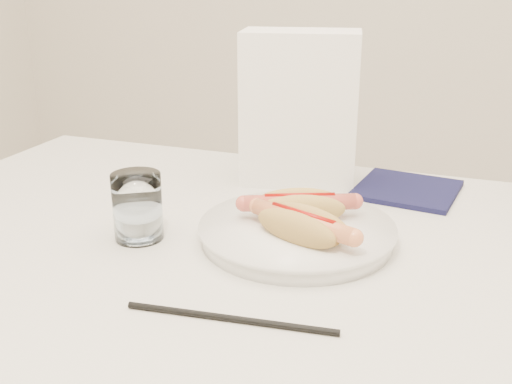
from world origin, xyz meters
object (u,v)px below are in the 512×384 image
(table, at_px, (266,296))
(plate, at_px, (297,234))
(water_glass, at_px, (138,207))
(napkin_box, at_px, (300,108))
(hotdog_left, at_px, (299,207))
(hotdog_right, at_px, (303,226))

(table, bearing_deg, plate, 65.05)
(water_glass, xyz_separation_m, napkin_box, (0.13, 0.30, 0.08))
(hotdog_left, bearing_deg, hotdog_right, -93.33)
(table, relative_size, water_glass, 13.32)
(table, xyz_separation_m, water_glass, (-0.18, -0.01, 0.10))
(plate, height_order, water_glass, water_glass)
(table, distance_m, water_glass, 0.21)
(table, bearing_deg, water_glass, -176.98)
(plate, bearing_deg, napkin_box, 105.97)
(plate, distance_m, napkin_box, 0.27)
(hotdog_right, height_order, water_glass, water_glass)
(water_glass, bearing_deg, hotdog_right, 6.62)
(hotdog_right, bearing_deg, napkin_box, 128.96)
(hotdog_right, xyz_separation_m, napkin_box, (-0.09, 0.27, 0.08))
(hotdog_left, distance_m, water_glass, 0.21)
(plate, height_order, hotdog_right, hotdog_right)
(hotdog_right, relative_size, water_glass, 1.64)
(water_glass, bearing_deg, table, 3.02)
(hotdog_left, relative_size, napkin_box, 0.59)
(plate, distance_m, water_glass, 0.21)
(table, height_order, water_glass, water_glass)
(hotdog_left, bearing_deg, plate, -103.54)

